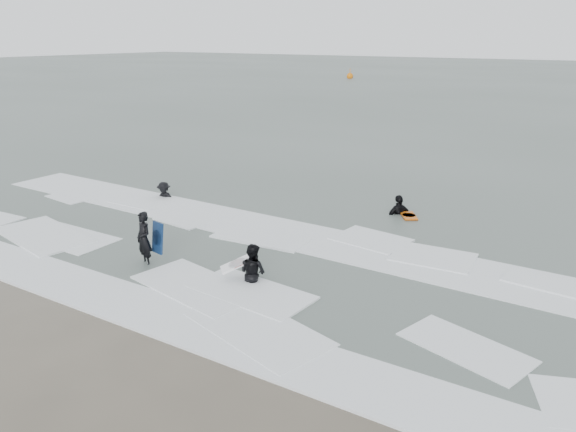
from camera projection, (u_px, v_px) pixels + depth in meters
The scene contains 8 objects.
ground at pixel (182, 307), 14.33m from camera, with size 320.00×320.00×0.00m, color brown.
surfer_centre at pixel (146, 265), 16.97m from camera, with size 0.62×0.41×1.70m, color black.
surfer_wading at pixel (253, 283), 15.77m from camera, with size 0.83×0.65×1.71m, color black.
surfer_breaker at pixel (164, 199), 23.81m from camera, with size 1.02×0.59×1.58m, color black.
surfer_right_near at pixel (399, 215), 21.71m from camera, with size 1.13×0.47×1.93m, color black.
surf_foam at pixel (265, 260), 17.27m from camera, with size 30.03×9.06×0.09m.
bodyboards at pixel (282, 236), 17.91m from camera, with size 5.45×9.10×1.25m.
buoy at pixel (350, 76), 87.92m from camera, with size 1.00×1.00×1.65m.
Camera 1 is at (9.30, -9.35, 6.65)m, focal length 35.00 mm.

